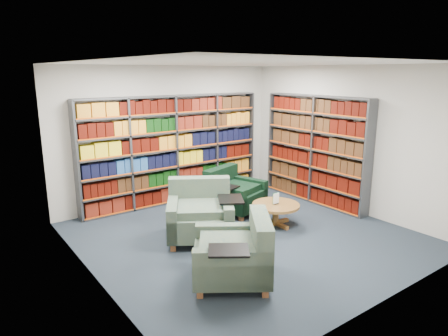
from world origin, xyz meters
TOP-DOWN VIEW (x-y plane):
  - room_shell at (0.00, 0.00)m, footprint 5.02×5.02m
  - bookshelf_back at (0.00, 2.34)m, footprint 4.00×0.28m
  - bookshelf_right at (2.34, 0.60)m, footprint 0.28×2.50m
  - chair_teal_left at (-0.62, 0.43)m, footprint 1.42×1.42m
  - chair_green_right at (0.58, 1.14)m, footprint 1.22×1.17m
  - chair_teal_front at (-1.00, -1.09)m, footprint 1.35×1.35m
  - coffee_table at (0.74, 0.05)m, footprint 0.84×0.84m

SIDE VIEW (x-z plane):
  - coffee_table at x=0.74m, z-range 0.02..0.61m
  - chair_green_right at x=0.58m, z-range -0.08..0.76m
  - chair_teal_front at x=-1.00m, z-range -0.09..0.80m
  - chair_teal_left at x=-0.62m, z-range -0.09..0.85m
  - bookshelf_back at x=0.00m, z-range 0.00..2.20m
  - bookshelf_right at x=2.34m, z-range 0.00..2.20m
  - room_shell at x=0.00m, z-range -0.01..2.81m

